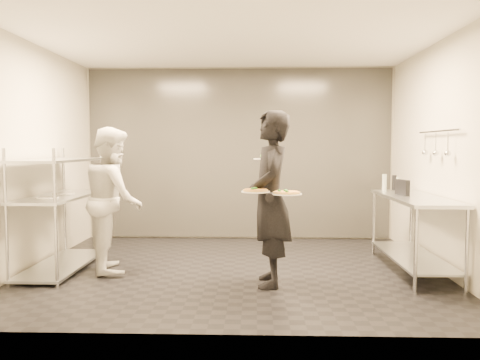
{
  "coord_description": "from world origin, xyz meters",
  "views": [
    {
      "loc": [
        0.26,
        -5.67,
        1.52
      ],
      "look_at": [
        0.07,
        0.15,
        1.1
      ],
      "focal_mm": 35.0,
      "sensor_mm": 36.0,
      "label": 1
    }
  ],
  "objects_px": {
    "bottle_clear": "(398,184)",
    "pizza_plate_near": "(256,191)",
    "salad_plate": "(266,157)",
    "bottle_dark": "(394,183)",
    "pos_monitor": "(402,188)",
    "bottle_green": "(384,182)",
    "chef": "(114,199)",
    "pass_rack": "(60,207)",
    "prep_counter": "(414,220)",
    "waiter": "(270,198)",
    "pizza_plate_far": "(287,193)"
  },
  "relations": [
    {
      "from": "bottle_clear",
      "to": "pizza_plate_near",
      "type": "bearing_deg",
      "value": -141.46
    },
    {
      "from": "salad_plate",
      "to": "bottle_dark",
      "type": "distance_m",
      "value": 2.15
    },
    {
      "from": "pizza_plate_near",
      "to": "pos_monitor",
      "type": "xyz_separation_m",
      "value": [
        1.8,
        0.92,
        -0.04
      ]
    },
    {
      "from": "bottle_green",
      "to": "bottle_dark",
      "type": "relative_size",
      "value": 1.08
    },
    {
      "from": "chef",
      "to": "bottle_green",
      "type": "height_order",
      "value": "chef"
    },
    {
      "from": "pass_rack",
      "to": "prep_counter",
      "type": "xyz_separation_m",
      "value": [
        4.33,
        0.0,
        -0.14
      ]
    },
    {
      "from": "pass_rack",
      "to": "bottle_green",
      "type": "distance_m",
      "value": 4.26
    },
    {
      "from": "pizza_plate_near",
      "to": "waiter",
      "type": "bearing_deg",
      "value": 55.15
    },
    {
      "from": "pass_rack",
      "to": "salad_plate",
      "type": "xyz_separation_m",
      "value": [
        2.53,
        -0.33,
        0.63
      ]
    },
    {
      "from": "waiter",
      "to": "bottle_dark",
      "type": "distance_m",
      "value": 2.25
    },
    {
      "from": "bottle_green",
      "to": "bottle_clear",
      "type": "xyz_separation_m",
      "value": [
        0.17,
        -0.06,
        -0.02
      ]
    },
    {
      "from": "bottle_green",
      "to": "chef",
      "type": "bearing_deg",
      "value": -167.12
    },
    {
      "from": "chef",
      "to": "pizza_plate_near",
      "type": "bearing_deg",
      "value": -134.01
    },
    {
      "from": "pass_rack",
      "to": "bottle_dark",
      "type": "bearing_deg",
      "value": 10.52
    },
    {
      "from": "pizza_plate_near",
      "to": "bottle_clear",
      "type": "relative_size",
      "value": 1.63
    },
    {
      "from": "bottle_green",
      "to": "bottle_clear",
      "type": "relative_size",
      "value": 1.21
    },
    {
      "from": "bottle_green",
      "to": "pos_monitor",
      "type": "bearing_deg",
      "value": -87.45
    },
    {
      "from": "waiter",
      "to": "pizza_plate_near",
      "type": "relative_size",
      "value": 6.4
    },
    {
      "from": "pizza_plate_far",
      "to": "pizza_plate_near",
      "type": "bearing_deg",
      "value": -177.55
    },
    {
      "from": "chef",
      "to": "pos_monitor",
      "type": "distance_m",
      "value": 3.53
    },
    {
      "from": "salad_plate",
      "to": "pos_monitor",
      "type": "xyz_separation_m",
      "value": [
        1.68,
        0.41,
        -0.38
      ]
    },
    {
      "from": "chef",
      "to": "pizza_plate_near",
      "type": "xyz_separation_m",
      "value": [
        1.73,
        -0.8,
        0.18
      ]
    },
    {
      "from": "pass_rack",
      "to": "pizza_plate_far",
      "type": "height_order",
      "value": "pass_rack"
    },
    {
      "from": "bottle_green",
      "to": "bottle_clear",
      "type": "bearing_deg",
      "value": -21.14
    },
    {
      "from": "pass_rack",
      "to": "bottle_green",
      "type": "height_order",
      "value": "pass_rack"
    },
    {
      "from": "bottle_green",
      "to": "pizza_plate_near",
      "type": "bearing_deg",
      "value": -137.75
    },
    {
      "from": "pos_monitor",
      "to": "pizza_plate_near",
      "type": "bearing_deg",
      "value": -164.05
    },
    {
      "from": "pizza_plate_far",
      "to": "salad_plate",
      "type": "height_order",
      "value": "salad_plate"
    },
    {
      "from": "pass_rack",
      "to": "bottle_clear",
      "type": "distance_m",
      "value": 4.41
    },
    {
      "from": "bottle_green",
      "to": "bottle_clear",
      "type": "height_order",
      "value": "bottle_green"
    },
    {
      "from": "salad_plate",
      "to": "bottle_dark",
      "type": "relative_size",
      "value": 1.42
    },
    {
      "from": "pass_rack",
      "to": "pizza_plate_far",
      "type": "distance_m",
      "value": 2.87
    },
    {
      "from": "pizza_plate_far",
      "to": "bottle_green",
      "type": "relative_size",
      "value": 1.45
    },
    {
      "from": "pizza_plate_far",
      "to": "bottle_clear",
      "type": "distance_m",
      "value": 2.22
    },
    {
      "from": "waiter",
      "to": "pizza_plate_near",
      "type": "xyz_separation_m",
      "value": [
        -0.16,
        -0.23,
        0.11
      ]
    },
    {
      "from": "prep_counter",
      "to": "chef",
      "type": "height_order",
      "value": "chef"
    },
    {
      "from": "pizza_plate_far",
      "to": "chef",
      "type": "bearing_deg",
      "value": 159.01
    },
    {
      "from": "prep_counter",
      "to": "pizza_plate_near",
      "type": "height_order",
      "value": "pizza_plate_near"
    },
    {
      "from": "waiter",
      "to": "salad_plate",
      "type": "distance_m",
      "value": 0.53
    },
    {
      "from": "chef",
      "to": "pizza_plate_far",
      "type": "bearing_deg",
      "value": -130.15
    },
    {
      "from": "chef",
      "to": "salad_plate",
      "type": "xyz_separation_m",
      "value": [
        1.85,
        -0.29,
        0.52
      ]
    },
    {
      "from": "prep_counter",
      "to": "pizza_plate_near",
      "type": "xyz_separation_m",
      "value": [
        -1.92,
        -0.84,
        0.44
      ]
    },
    {
      "from": "chef",
      "to": "salad_plate",
      "type": "relative_size",
      "value": 5.99
    },
    {
      "from": "pass_rack",
      "to": "prep_counter",
      "type": "bearing_deg",
      "value": 0.03
    },
    {
      "from": "pizza_plate_near",
      "to": "pos_monitor",
      "type": "relative_size",
      "value": 1.11
    },
    {
      "from": "pizza_plate_near",
      "to": "bottle_green",
      "type": "xyz_separation_m",
      "value": [
        1.77,
        1.6,
        -0.03
      ]
    },
    {
      "from": "chef",
      "to": "bottle_clear",
      "type": "relative_size",
      "value": 9.55
    },
    {
      "from": "bottle_green",
      "to": "bottle_dark",
      "type": "bearing_deg",
      "value": 15.38
    },
    {
      "from": "bottle_green",
      "to": "prep_counter",
      "type": "bearing_deg",
      "value": -78.82
    },
    {
      "from": "pass_rack",
      "to": "bottle_dark",
      "type": "relative_size",
      "value": 7.8
    }
  ]
}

